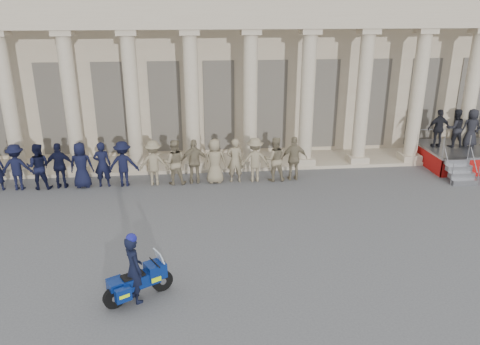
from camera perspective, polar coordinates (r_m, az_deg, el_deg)
ground at (r=14.67m, az=-0.25°, el=-10.02°), size 90.00×90.00×0.00m
building at (r=27.56m, az=-3.20°, el=14.13°), size 40.00×12.50×9.00m
officer_rank at (r=20.47m, az=-18.00°, el=0.89°), size 18.67×0.74×1.95m
reviewing_stand at (r=24.56m, az=26.24°, el=4.11°), size 4.38×4.17×2.69m
motorcycle at (r=12.75m, az=-12.22°, el=-12.77°), size 1.74×1.26×1.24m
rider at (r=12.50m, az=-12.81°, el=-11.27°), size 0.72×0.80×1.94m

